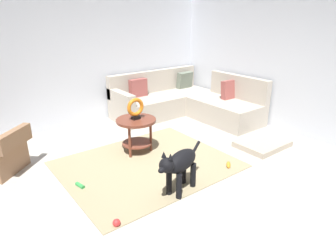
# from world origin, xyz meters

# --- Properties ---
(ground_plane) EXTENTS (6.00, 6.00, 0.10)m
(ground_plane) POSITION_xyz_m (0.00, 0.00, -0.05)
(ground_plane) COLOR #B7B2A8
(wall_back) EXTENTS (6.00, 0.12, 2.70)m
(wall_back) POSITION_xyz_m (0.00, 2.94, 1.35)
(wall_back) COLOR silver
(wall_back) RESTS_ON ground_plane
(wall_right) EXTENTS (0.12, 6.00, 2.70)m
(wall_right) POSITION_xyz_m (2.94, 0.00, 1.35)
(wall_right) COLOR silver
(wall_right) RESTS_ON ground_plane
(area_rug) EXTENTS (2.30, 1.90, 0.01)m
(area_rug) POSITION_xyz_m (0.15, 0.70, 0.01)
(area_rug) COLOR tan
(area_rug) RESTS_ON ground_plane
(sectional_couch) EXTENTS (2.20, 2.25, 0.88)m
(sectional_couch) POSITION_xyz_m (1.99, 2.01, 0.29)
(sectional_couch) COLOR #B2A899
(sectional_couch) RESTS_ON ground_plane
(side_table) EXTENTS (0.60, 0.60, 0.54)m
(side_table) POSITION_xyz_m (0.26, 1.14, 0.42)
(side_table) COLOR brown
(side_table) RESTS_ON ground_plane
(torus_sculpture) EXTENTS (0.28, 0.08, 0.33)m
(torus_sculpture) POSITION_xyz_m (0.26, 1.14, 0.71)
(torus_sculpture) COLOR black
(torus_sculpture) RESTS_ON side_table
(dog_bed_mat) EXTENTS (0.80, 0.60, 0.09)m
(dog_bed_mat) POSITION_xyz_m (1.98, 0.08, 0.04)
(dog_bed_mat) COLOR #B2A38E
(dog_bed_mat) RESTS_ON ground_plane
(dog) EXTENTS (0.83, 0.36, 0.63)m
(dog) POSITION_xyz_m (0.07, -0.12, 0.38)
(dog) COLOR black
(dog) RESTS_ON ground_plane
(dog_toy_ball) EXTENTS (0.08, 0.08, 0.08)m
(dog_toy_ball) POSITION_xyz_m (-0.83, -0.21, 0.04)
(dog_toy_ball) COLOR red
(dog_toy_ball) RESTS_ON ground_plane
(dog_toy_rope) EXTENTS (0.08, 0.15, 0.05)m
(dog_toy_rope) POSITION_xyz_m (-0.84, 0.71, 0.03)
(dog_toy_rope) COLOR green
(dog_toy_rope) RESTS_ON ground_plane
(dog_toy_bone) EXTENTS (0.17, 0.17, 0.06)m
(dog_toy_bone) POSITION_xyz_m (1.02, -0.05, 0.03)
(dog_toy_bone) COLOR orange
(dog_toy_bone) RESTS_ON ground_plane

